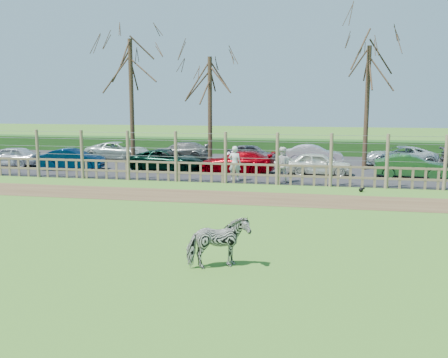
% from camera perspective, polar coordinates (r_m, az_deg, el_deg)
% --- Properties ---
extents(ground, '(120.00, 120.00, 0.00)m').
position_cam_1_polar(ground, '(16.69, -5.04, -4.96)').
color(ground, '#5DA538').
rests_on(ground, ground).
extents(dirt_strip, '(34.00, 2.80, 0.01)m').
position_cam_1_polar(dirt_strip, '(20.95, -1.63, -2.02)').
color(dirt_strip, brown).
rests_on(dirt_strip, ground).
extents(asphalt, '(44.00, 13.00, 0.04)m').
position_cam_1_polar(asphalt, '(30.65, 2.48, 1.55)').
color(asphalt, '#232326').
rests_on(asphalt, ground).
extents(hedge, '(46.00, 2.00, 1.10)m').
position_cam_1_polar(hedge, '(37.49, 4.09, 3.73)').
color(hedge, '#1E4716').
rests_on(hedge, ground).
extents(fence, '(30.16, 0.16, 2.50)m').
position_cam_1_polar(fence, '(24.20, 0.18, 1.40)').
color(fence, brown).
rests_on(fence, ground).
extents(tree_left, '(4.80, 4.80, 7.88)m').
position_cam_1_polar(tree_left, '(30.18, -10.61, 11.93)').
color(tree_left, '#3D2B1E').
rests_on(tree_left, ground).
extents(tree_mid, '(4.80, 4.80, 6.83)m').
position_cam_1_polar(tree_mid, '(29.79, -1.62, 10.68)').
color(tree_mid, '#3D2B1E').
rests_on(tree_mid, ground).
extents(tree_right, '(4.80, 4.80, 7.35)m').
position_cam_1_polar(tree_right, '(29.67, 16.15, 11.06)').
color(tree_right, '#3D2B1E').
rests_on(tree_right, ground).
extents(zebra, '(1.64, 1.29, 1.26)m').
position_cam_1_polar(zebra, '(12.10, -0.68, -7.30)').
color(zebra, gray).
rests_on(zebra, ground).
extents(visitor_a, '(0.66, 0.46, 1.72)m').
position_cam_1_polar(visitor_a, '(24.76, 1.24, 1.81)').
color(visitor_a, silver).
rests_on(visitor_a, asphalt).
extents(visitor_b, '(0.95, 0.81, 1.72)m').
position_cam_1_polar(visitor_b, '(24.46, 6.63, 1.66)').
color(visitor_b, silver).
rests_on(visitor_b, asphalt).
extents(crow, '(0.26, 0.20, 0.21)m').
position_cam_1_polar(crow, '(22.82, 15.42, -1.18)').
color(crow, black).
rests_on(crow, ground).
extents(car_0, '(3.67, 1.85, 1.20)m').
position_cam_1_polar(car_0, '(32.72, -23.27, 2.39)').
color(car_0, '#B4B8C2').
rests_on(car_0, asphalt).
extents(car_1, '(3.76, 1.66, 1.20)m').
position_cam_1_polar(car_1, '(29.98, -16.88, 2.19)').
color(car_1, '#031D3D').
rests_on(car_1, asphalt).
extents(car_2, '(4.43, 2.25, 1.20)m').
position_cam_1_polar(car_2, '(28.38, -6.53, 2.15)').
color(car_2, black).
rests_on(car_2, asphalt).
extents(car_3, '(4.22, 1.92, 1.20)m').
position_cam_1_polar(car_3, '(27.42, 1.52, 1.96)').
color(car_3, '#890008').
rests_on(car_3, asphalt).
extents(car_4, '(3.57, 1.54, 1.20)m').
position_cam_1_polar(car_4, '(27.16, 10.75, 1.74)').
color(car_4, silver).
rests_on(car_4, asphalt).
extents(car_5, '(3.74, 1.57, 1.20)m').
position_cam_1_polar(car_5, '(27.33, 20.59, 1.36)').
color(car_5, '#205524').
rests_on(car_5, asphalt).
extents(car_8, '(4.35, 2.07, 1.20)m').
position_cam_1_polar(car_8, '(34.07, -11.93, 3.17)').
color(car_8, '#B6C5BA').
rests_on(car_8, asphalt).
extents(car_9, '(4.20, 1.84, 1.20)m').
position_cam_1_polar(car_9, '(33.36, -5.04, 3.21)').
color(car_9, slate).
rests_on(car_9, asphalt).
extents(car_10, '(3.53, 1.43, 1.20)m').
position_cam_1_polar(car_10, '(31.67, 3.19, 2.92)').
color(car_10, '#59545B').
rests_on(car_10, asphalt).
extents(car_11, '(3.65, 1.29, 1.20)m').
position_cam_1_polar(car_11, '(31.52, 10.19, 2.76)').
color(car_11, '#C0AEBD').
rests_on(car_11, asphalt).
extents(car_12, '(4.46, 2.33, 1.20)m').
position_cam_1_polar(car_12, '(32.14, 19.40, 2.50)').
color(car_12, '#B5C0C0').
rests_on(car_12, asphalt).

